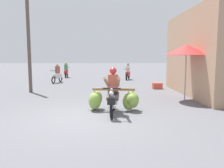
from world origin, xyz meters
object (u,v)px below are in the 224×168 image
(motorbike_distant_ahead_left, at_px, (128,73))
(motorbike_distant_ahead_right, at_px, (66,71))
(motorbike_main_loaded, at_px, (114,98))
(produce_crate, at_px, (157,86))
(motorbike_distant_far_ahead, at_px, (57,75))
(market_umbrella_near_shop, at_px, (186,50))
(utility_pole, at_px, (29,45))

(motorbike_distant_ahead_left, relative_size, motorbike_distant_ahead_right, 0.97)
(motorbike_main_loaded, height_order, produce_crate, motorbike_main_loaded)
(motorbike_distant_ahead_left, relative_size, motorbike_distant_far_ahead, 1.00)
(motorbike_main_loaded, distance_m, produce_crate, 6.22)
(motorbike_main_loaded, relative_size, produce_crate, 3.34)
(motorbike_distant_ahead_right, relative_size, motorbike_distant_far_ahead, 1.02)
(motorbike_main_loaded, bearing_deg, motorbike_distant_far_ahead, 113.34)
(motorbike_main_loaded, height_order, motorbike_distant_far_ahead, motorbike_main_loaded)
(motorbike_distant_ahead_right, height_order, market_umbrella_near_shop, market_umbrella_near_shop)
(motorbike_distant_far_ahead, bearing_deg, market_umbrella_near_shop, -44.96)
(motorbike_distant_ahead_left, height_order, motorbike_distant_ahead_right, same)
(motorbike_distant_far_ahead, xyz_separation_m, utility_pole, (-0.49, -4.51, 1.95))
(motorbike_distant_ahead_right, distance_m, utility_pole, 8.91)
(market_umbrella_near_shop, xyz_separation_m, utility_pole, (-7.53, 2.53, 0.30))
(motorbike_main_loaded, height_order, market_umbrella_near_shop, market_umbrella_near_shop)
(motorbike_main_loaded, bearing_deg, produce_crate, 63.08)
(motorbike_distant_ahead_left, distance_m, motorbike_distant_far_ahead, 5.81)
(motorbike_distant_ahead_right, distance_m, motorbike_distant_far_ahead, 4.18)
(market_umbrella_near_shop, relative_size, utility_pole, 0.49)
(motorbike_main_loaded, xyz_separation_m, motorbike_distant_ahead_left, (1.57, 10.99, 0.10))
(motorbike_distant_ahead_right, distance_m, produce_crate, 10.15)
(produce_crate, bearing_deg, motorbike_distant_ahead_right, 131.70)
(market_umbrella_near_shop, bearing_deg, motorbike_distant_ahead_right, 122.41)
(motorbike_main_loaded, height_order, motorbike_distant_ahead_right, motorbike_main_loaded)
(motorbike_main_loaded, bearing_deg, market_umbrella_near_shop, 30.77)
(market_umbrella_near_shop, xyz_separation_m, produce_crate, (-0.37, 3.64, -2.04))
(motorbike_main_loaded, distance_m, motorbike_distant_far_ahead, 9.73)
(motorbike_distant_far_ahead, xyz_separation_m, produce_crate, (6.67, -3.39, -0.39))
(motorbike_distant_ahead_right, relative_size, market_umbrella_near_shop, 0.66)
(produce_crate, bearing_deg, utility_pole, -171.12)
(motorbike_distant_far_ahead, height_order, market_umbrella_near_shop, market_umbrella_near_shop)
(motorbike_main_loaded, relative_size, motorbike_distant_ahead_left, 1.18)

